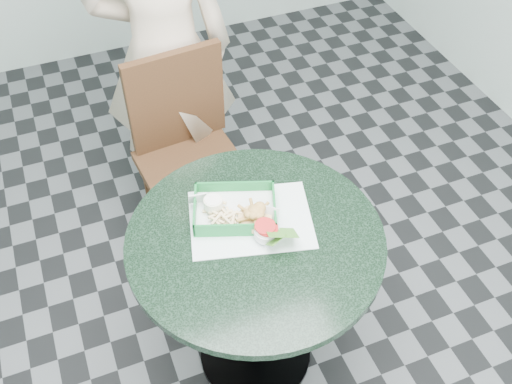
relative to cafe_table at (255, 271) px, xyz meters
name	(u,v)px	position (x,y,z in m)	size (l,w,h in m)	color
floor	(255,354)	(0.00, 0.00, -0.58)	(4.00, 5.00, 0.02)	#303335
cafe_table	(255,271)	(0.00, 0.00, 0.00)	(0.86, 0.86, 0.75)	black
dining_chair	(187,143)	(-0.01, 0.79, -0.05)	(0.43, 0.43, 0.93)	#311C0C
diner_person	(162,33)	(-0.01, 1.06, 0.35)	(0.68, 0.44, 1.85)	beige
placemat	(251,223)	(0.01, 0.08, 0.17)	(0.41, 0.30, 0.00)	white
food_basket	(235,215)	(-0.03, 0.12, 0.19)	(0.27, 0.20, 0.06)	#12702D
crab_sandwich	(258,212)	(0.04, 0.07, 0.22)	(0.11, 0.11, 0.07)	tan
fries_pile	(226,219)	(-0.07, 0.10, 0.21)	(0.10, 0.11, 0.04)	beige
sauce_ramekin	(214,212)	(-0.10, 0.13, 0.22)	(0.06, 0.06, 0.04)	white
garnish_cup	(278,226)	(0.08, 0.00, 0.21)	(0.12, 0.12, 0.05)	silver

